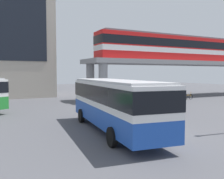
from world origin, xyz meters
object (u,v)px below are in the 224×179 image
Objects in this scene: train at (172,48)px; bicycle_silver at (165,98)px; bicycle_red at (182,100)px; bicycle_orange at (188,97)px; bicycle_black at (163,100)px; bus_main at (114,100)px.

train is 9.03m from bicycle_silver.
bicycle_red is 0.94× the size of bicycle_orange.
bicycle_orange is at bearing -3.20° from bicycle_silver.
bicycle_black is at bearing -135.44° from bicycle_silver.
bicycle_black is (12.67, 11.10, -1.63)m from bus_main.
bicycle_silver is 3.86m from bicycle_orange.
bus_main reaches higher than bicycle_red.
bicycle_black is at bearing 140.99° from bicycle_red.
bus_main is 17.44m from bicycle_red.
bicycle_red is 0.94× the size of bicycle_black.
bus_main reaches higher than bicycle_black.
bus_main is at bearing -138.48° from train.
bus_main is at bearing -146.14° from bicycle_red.
train is 10.38m from bicycle_black.
bicycle_silver is at bearing 41.57° from bus_main.
bus_main is (-18.28, -16.18, -5.47)m from train.
train is 14.83× the size of bicycle_silver.
bicycle_orange is at bearing 12.63° from bicycle_black.
bicycle_red is 2.84m from bicycle_silver.
bicycle_orange is at bearing -94.85° from train.
bicycle_red is 2.26m from bicycle_black.
train is 13.68× the size of bicycle_orange.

